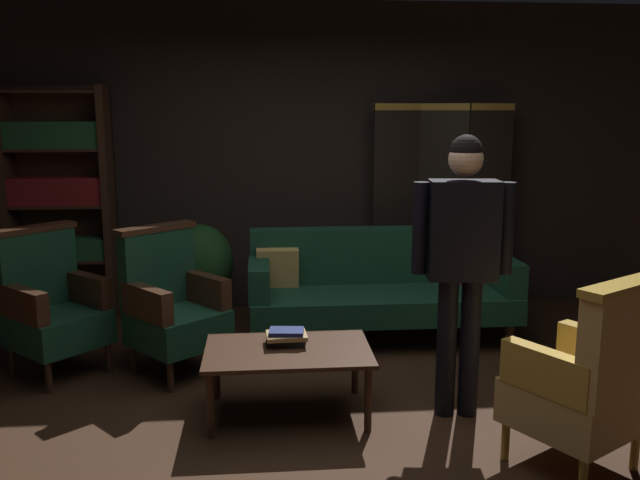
% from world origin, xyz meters
% --- Properties ---
extents(ground_plane, '(10.00, 10.00, 0.00)m').
position_xyz_m(ground_plane, '(0.00, 0.00, 0.00)').
color(ground_plane, '#331E11').
extents(back_wall, '(7.20, 0.10, 2.80)m').
position_xyz_m(back_wall, '(0.00, 2.45, 1.40)').
color(back_wall, black).
rests_on(back_wall, ground_plane).
extents(folding_screen, '(1.27, 0.30, 1.90)m').
position_xyz_m(folding_screen, '(1.23, 2.15, 0.99)').
color(folding_screen, black).
rests_on(folding_screen, ground_plane).
extents(bookshelf, '(0.90, 0.32, 2.05)m').
position_xyz_m(bookshelf, '(-2.15, 2.19, 1.09)').
color(bookshelf, '#382114').
rests_on(bookshelf, ground_plane).
extents(velvet_couch, '(2.12, 0.78, 0.88)m').
position_xyz_m(velvet_couch, '(0.55, 1.45, 0.45)').
color(velvet_couch, '#382114').
rests_on(velvet_couch, ground_plane).
extents(coffee_table, '(1.00, 0.64, 0.42)m').
position_xyz_m(coffee_table, '(-0.26, 0.09, 0.37)').
color(coffee_table, '#382114').
rests_on(coffee_table, ground_plane).
extents(armchair_gilt_accent, '(0.79, 0.79, 1.04)m').
position_xyz_m(armchair_gilt_accent, '(1.22, -0.69, 0.49)').
color(armchair_gilt_accent, '#B78E33').
rests_on(armchair_gilt_accent, ground_plane).
extents(armchair_wing_left, '(0.82, 0.82, 1.04)m').
position_xyz_m(armchair_wing_left, '(-1.88, 0.91, 0.49)').
color(armchair_wing_left, '#382114').
rests_on(armchair_wing_left, ground_plane).
extents(armchair_wing_right, '(0.82, 0.81, 1.04)m').
position_xyz_m(armchair_wing_right, '(-1.04, 0.86, 0.49)').
color(armchair_wing_right, '#382114').
rests_on(armchair_wing_right, ground_plane).
extents(standing_figure, '(0.59, 0.25, 1.70)m').
position_xyz_m(standing_figure, '(0.77, 0.01, 1.03)').
color(standing_figure, black).
rests_on(standing_figure, ground_plane).
extents(potted_plant, '(0.58, 0.58, 0.88)m').
position_xyz_m(potted_plant, '(-0.94, 1.96, 0.51)').
color(potted_plant, brown).
rests_on(potted_plant, ground_plane).
extents(book_black_cloth, '(0.26, 0.18, 0.04)m').
position_xyz_m(book_black_cloth, '(-0.26, 0.17, 0.44)').
color(book_black_cloth, black).
rests_on(book_black_cloth, coffee_table).
extents(book_tan_leather, '(0.25, 0.20, 0.03)m').
position_xyz_m(book_tan_leather, '(-0.26, 0.17, 0.48)').
color(book_tan_leather, '#9E7A47').
rests_on(book_tan_leather, book_black_cloth).
extents(book_navy_cloth, '(0.22, 0.16, 0.03)m').
position_xyz_m(book_navy_cloth, '(-0.26, 0.17, 0.50)').
color(book_navy_cloth, navy).
rests_on(book_navy_cloth, book_tan_leather).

